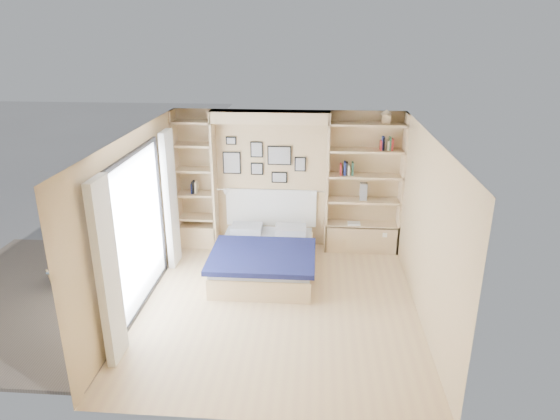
{
  "coord_description": "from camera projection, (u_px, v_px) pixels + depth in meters",
  "views": [
    {
      "loc": [
        0.5,
        -6.3,
        3.85
      ],
      "look_at": [
        -0.04,
        0.9,
        1.17
      ],
      "focal_mm": 32.0,
      "sensor_mm": 36.0,
      "label": 1
    }
  ],
  "objects": [
    {
      "name": "reading_lamps",
      "position": [
        270.0,
        192.0,
        8.77
      ],
      "size": [
        1.92,
        0.12,
        0.15
      ],
      "color": "silver",
      "rests_on": "ground"
    },
    {
      "name": "shelf_decor",
      "position": [
        350.0,
        160.0,
        8.53
      ],
      "size": [
        3.5,
        0.23,
        2.03
      ],
      "color": "#A51E1E",
      "rests_on": "ground"
    },
    {
      "name": "deck",
      "position": [
        40.0,
        297.0,
        7.52
      ],
      "size": [
        3.2,
        4.0,
        0.05
      ],
      "primitive_type": "cube",
      "color": "#726254",
      "rests_on": "ground"
    },
    {
      "name": "deck_chair",
      "position": [
        74.0,
        260.0,
        7.91
      ],
      "size": [
        0.52,
        0.78,
        0.74
      ],
      "rotation": [
        0.0,
        0.0,
        -0.11
      ],
      "color": "tan",
      "rests_on": "ground"
    },
    {
      "name": "room_shell",
      "position": [
        262.0,
        202.0,
        8.34
      ],
      "size": [
        4.5,
        4.5,
        4.5
      ],
      "color": "tan",
      "rests_on": "ground"
    },
    {
      "name": "ground",
      "position": [
        278.0,
        307.0,
        7.26
      ],
      "size": [
        4.5,
        4.5,
        0.0
      ],
      "primitive_type": "plane",
      "color": "#D4B37D",
      "rests_on": "ground"
    },
    {
      "name": "bed",
      "position": [
        265.0,
        257.0,
        8.2
      ],
      "size": [
        1.65,
        2.19,
        1.07
      ],
      "color": "tan",
      "rests_on": "ground"
    },
    {
      "name": "photo_gallery",
      "position": [
        262.0,
        160.0,
        8.81
      ],
      "size": [
        1.48,
        0.02,
        0.82
      ],
      "color": "black",
      "rests_on": "ground"
    }
  ]
}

